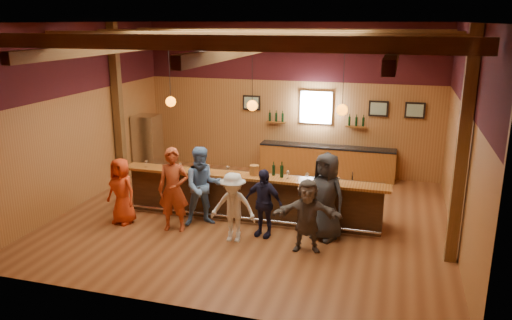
# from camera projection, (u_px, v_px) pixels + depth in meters

# --- Properties ---
(room) EXTENTS (9.04, 9.00, 4.52)m
(room) POSITION_uv_depth(u_px,v_px,m) (253.00, 82.00, 11.08)
(room) COLOR brown
(room) RESTS_ON ground
(bar_counter) EXTENTS (6.30, 1.07, 1.11)m
(bar_counter) POSITION_uv_depth(u_px,v_px,m) (255.00, 195.00, 11.89)
(bar_counter) COLOR black
(bar_counter) RESTS_ON ground
(back_bar_cabinet) EXTENTS (4.00, 0.52, 0.95)m
(back_bar_cabinet) POSITION_uv_depth(u_px,v_px,m) (326.00, 161.00, 14.89)
(back_bar_cabinet) COLOR brown
(back_bar_cabinet) RESTS_ON ground
(window) EXTENTS (0.95, 0.09, 0.95)m
(window) POSITION_uv_depth(u_px,v_px,m) (316.00, 107.00, 14.78)
(window) COLOR silver
(window) RESTS_ON room
(framed_pictures) EXTENTS (5.35, 0.05, 0.45)m
(framed_pictures) POSITION_uv_depth(u_px,v_px,m) (346.00, 107.00, 14.52)
(framed_pictures) COLOR black
(framed_pictures) RESTS_ON room
(wine_shelves) EXTENTS (3.00, 0.18, 0.30)m
(wine_shelves) POSITION_uv_depth(u_px,v_px,m) (315.00, 122.00, 14.83)
(wine_shelves) COLOR brown
(wine_shelves) RESTS_ON room
(pendant_lights) EXTENTS (4.24, 0.24, 1.37)m
(pendant_lights) POSITION_uv_depth(u_px,v_px,m) (252.00, 105.00, 11.17)
(pendant_lights) COLOR black
(pendant_lights) RESTS_ON room
(stainless_fridge) EXTENTS (0.70, 0.70, 1.80)m
(stainless_fridge) POSITION_uv_depth(u_px,v_px,m) (148.00, 144.00, 15.16)
(stainless_fridge) COLOR silver
(stainless_fridge) RESTS_ON ground
(customer_orange) EXTENTS (0.85, 0.65, 1.55)m
(customer_orange) POSITION_uv_depth(u_px,v_px,m) (122.00, 191.00, 11.42)
(customer_orange) COLOR #BD3411
(customer_orange) RESTS_ON ground
(customer_redvest) EXTENTS (0.76, 0.57, 1.89)m
(customer_redvest) POSITION_uv_depth(u_px,v_px,m) (174.00, 190.00, 10.98)
(customer_redvest) COLOR #9A3B1C
(customer_redvest) RESTS_ON ground
(customer_denim) EXTENTS (1.12, 1.05, 1.84)m
(customer_denim) POSITION_uv_depth(u_px,v_px,m) (203.00, 186.00, 11.28)
(customer_denim) COLOR #567AAC
(customer_denim) RESTS_ON ground
(customer_white) EXTENTS (0.99, 0.58, 1.51)m
(customer_white) POSITION_uv_depth(u_px,v_px,m) (233.00, 207.00, 10.47)
(customer_white) COLOR silver
(customer_white) RESTS_ON ground
(customer_navy) EXTENTS (0.95, 0.55, 1.51)m
(customer_navy) POSITION_uv_depth(u_px,v_px,m) (263.00, 203.00, 10.73)
(customer_navy) COLOR #191932
(customer_navy) RESTS_ON ground
(customer_brown) EXTENTS (1.46, 0.66, 1.51)m
(customer_brown) POSITION_uv_depth(u_px,v_px,m) (307.00, 215.00, 10.04)
(customer_brown) COLOR #524842
(customer_brown) RESTS_ON ground
(customer_dark) EXTENTS (1.10, 0.95, 1.89)m
(customer_dark) POSITION_uv_depth(u_px,v_px,m) (326.00, 197.00, 10.55)
(customer_dark) COLOR #28282A
(customer_dark) RESTS_ON ground
(bartender) EXTENTS (0.57, 0.40, 1.51)m
(bartender) POSITION_uv_depth(u_px,v_px,m) (326.00, 182.00, 12.11)
(bartender) COLOR black
(bartender) RESTS_ON ground
(ice_bucket) EXTENTS (0.21, 0.21, 0.23)m
(ice_bucket) POSITION_uv_depth(u_px,v_px,m) (254.00, 170.00, 11.45)
(ice_bucket) COLOR brown
(ice_bucket) RESTS_ON bar_counter
(bottle_a) EXTENTS (0.07, 0.07, 0.33)m
(bottle_a) POSITION_uv_depth(u_px,v_px,m) (274.00, 170.00, 11.41)
(bottle_a) COLOR black
(bottle_a) RESTS_ON bar_counter
(bottle_b) EXTENTS (0.08, 0.08, 0.37)m
(bottle_b) POSITION_uv_depth(u_px,v_px,m) (282.00, 171.00, 11.26)
(bottle_b) COLOR black
(bottle_b) RESTS_ON bar_counter
(glass_a) EXTENTS (0.07, 0.07, 0.17)m
(glass_a) POSITION_uv_depth(u_px,v_px,m) (146.00, 162.00, 12.07)
(glass_a) COLOR silver
(glass_a) RESTS_ON bar_counter
(glass_b) EXTENTS (0.07, 0.07, 0.17)m
(glass_b) POSITION_uv_depth(u_px,v_px,m) (180.00, 164.00, 11.88)
(glass_b) COLOR silver
(glass_b) RESTS_ON bar_counter
(glass_c) EXTENTS (0.09, 0.09, 0.19)m
(glass_c) POSITION_uv_depth(u_px,v_px,m) (197.00, 165.00, 11.74)
(glass_c) COLOR silver
(glass_c) RESTS_ON bar_counter
(glass_d) EXTENTS (0.08, 0.08, 0.18)m
(glass_d) POSITION_uv_depth(u_px,v_px,m) (208.00, 166.00, 11.69)
(glass_d) COLOR silver
(glass_d) RESTS_ON bar_counter
(glass_e) EXTENTS (0.08, 0.08, 0.19)m
(glass_e) POSITION_uv_depth(u_px,v_px,m) (228.00, 168.00, 11.55)
(glass_e) COLOR silver
(glass_e) RESTS_ON bar_counter
(glass_f) EXTENTS (0.08, 0.08, 0.18)m
(glass_f) POSITION_uv_depth(u_px,v_px,m) (288.00, 173.00, 11.19)
(glass_f) COLOR silver
(glass_f) RESTS_ON bar_counter
(glass_g) EXTENTS (0.08, 0.08, 0.19)m
(glass_g) POSITION_uv_depth(u_px,v_px,m) (307.00, 175.00, 11.02)
(glass_g) COLOR silver
(glass_g) RESTS_ON bar_counter
(glass_h) EXTENTS (0.07, 0.07, 0.17)m
(glass_h) POSITION_uv_depth(u_px,v_px,m) (339.00, 179.00, 10.80)
(glass_h) COLOR silver
(glass_h) RESTS_ON bar_counter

